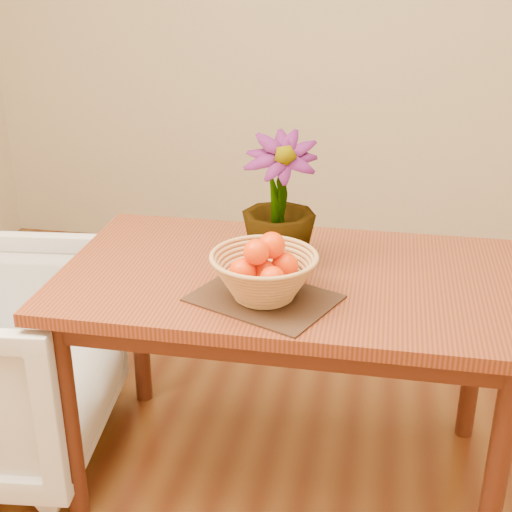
# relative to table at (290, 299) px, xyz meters

# --- Properties ---
(wall_back) EXTENTS (4.00, 0.02, 2.70)m
(wall_back) POSITION_rel_table_xyz_m (0.00, 1.95, 0.69)
(wall_back) COLOR beige
(wall_back) RESTS_ON floor
(table) EXTENTS (1.40, 0.80, 0.75)m
(table) POSITION_rel_table_xyz_m (0.00, 0.00, 0.00)
(table) COLOR maroon
(table) RESTS_ON floor
(placemat) EXTENTS (0.46, 0.41, 0.01)m
(placemat) POSITION_rel_table_xyz_m (-0.05, -0.19, 0.09)
(placemat) COLOR #362213
(placemat) RESTS_ON table
(wicker_basket) EXTENTS (0.30, 0.30, 0.12)m
(wicker_basket) POSITION_rel_table_xyz_m (-0.05, -0.19, 0.15)
(wicker_basket) COLOR tan
(wicker_basket) RESTS_ON placemat
(orange_pile) EXTENTS (0.18, 0.18, 0.14)m
(orange_pile) POSITION_rel_table_xyz_m (-0.05, -0.19, 0.20)
(orange_pile) COLOR #FA4504
(orange_pile) RESTS_ON wicker_basket
(potted_plant) EXTENTS (0.25, 0.25, 0.41)m
(potted_plant) POSITION_rel_table_xyz_m (-0.05, 0.07, 0.29)
(potted_plant) COLOR #174A15
(potted_plant) RESTS_ON table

